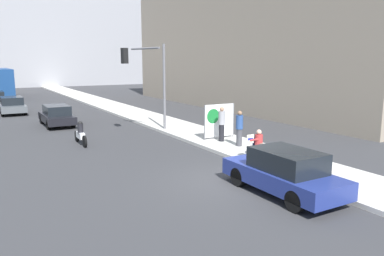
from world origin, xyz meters
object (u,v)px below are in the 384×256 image
car_on_road_midblock (12,105)px  pedestrian_behind (222,124)px  traffic_light_pole (149,72)px  seated_protester (260,143)px  protest_banner (219,120)px  jogger_on_sidewalk (239,128)px  parked_car_curbside (284,172)px  car_on_road_nearest (57,115)px  motorcycle_on_road (80,134)px

car_on_road_midblock → pedestrian_behind: bearing=-65.2°
pedestrian_behind → traffic_light_pole: size_ratio=0.35×
seated_protester → protest_banner: bearing=70.8°
jogger_on_sidewalk → pedestrian_behind: 1.35m
seated_protester → parked_car_curbside: (-1.99, -3.55, -0.07)m
parked_car_curbside → car_on_road_nearest: 17.63m
traffic_light_pole → motorcycle_on_road: (-4.30, -0.93, -3.07)m
jogger_on_sidewalk → traffic_light_pole: 6.73m
protest_banner → car_on_road_midblock: bearing=116.4°
traffic_light_pole → car_on_road_nearest: bearing=127.0°
jogger_on_sidewalk → motorcycle_on_road: 8.09m
pedestrian_behind → car_on_road_midblock: pedestrian_behind is taller
protest_banner → car_on_road_midblock: 19.27m
seated_protester → car_on_road_midblock: bearing=101.1°
jogger_on_sidewalk → traffic_light_pole: bearing=-42.0°
traffic_light_pole → car_on_road_midblock: bearing=115.1°
parked_car_curbside → car_on_road_nearest: (-3.78, 17.22, -0.04)m
traffic_light_pole → protest_banner: bearing=-59.3°
motorcycle_on_road → protest_banner: bearing=-23.9°
traffic_light_pole → car_on_road_nearest: (-4.24, 5.64, -2.91)m
traffic_light_pole → seated_protester: bearing=-79.2°
seated_protester → car_on_road_nearest: car_on_road_nearest is taller
car_on_road_nearest → car_on_road_midblock: 8.03m
seated_protester → protest_banner: protest_banner is taller
jogger_on_sidewalk → traffic_light_pole: size_ratio=0.34×
traffic_light_pole → parked_car_curbside: 11.94m
jogger_on_sidewalk → car_on_road_midblock: bearing=-38.2°
protest_banner → car_on_road_nearest: size_ratio=0.44×
parked_car_curbside → pedestrian_behind: bearing=70.9°
pedestrian_behind → car_on_road_midblock: 19.74m
protest_banner → parked_car_curbside: protest_banner is taller
seated_protester → protest_banner: (0.76, 4.19, 0.33)m
protest_banner → car_on_road_nearest: (-6.53, 9.49, -0.44)m
traffic_light_pole → parked_car_curbside: bearing=-92.3°
parked_car_curbside → car_on_road_midblock: (-5.83, 24.98, -0.03)m
seated_protester → motorcycle_on_road: size_ratio=0.54×
seated_protester → jogger_on_sidewalk: bearing=66.2°
traffic_light_pole → motorcycle_on_road: 5.37m
protest_banner → traffic_light_pole: 5.11m
pedestrian_behind → motorcycle_on_road: pedestrian_behind is taller
car_on_road_nearest → car_on_road_midblock: (-2.05, 7.76, 0.01)m
seated_protester → car_on_road_midblock: 22.82m
seated_protester → car_on_road_midblock: size_ratio=0.27×
motorcycle_on_road → seated_protester: bearing=-50.6°
parked_car_curbside → seated_protester: bearing=60.7°
parked_car_curbside → car_on_road_nearest: bearing=102.4°
seated_protester → jogger_on_sidewalk: (0.58, 2.18, 0.24)m
parked_car_curbside → car_on_road_nearest: size_ratio=0.99×
car_on_road_midblock → traffic_light_pole: bearing=-64.9°
pedestrian_behind → traffic_light_pole: bearing=104.1°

